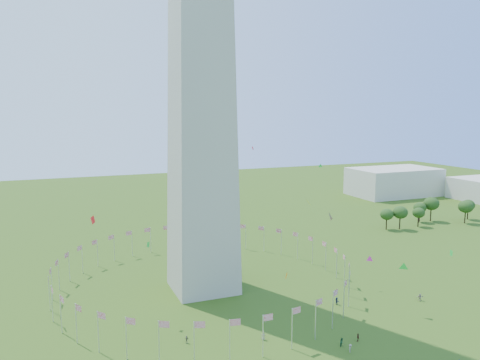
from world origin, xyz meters
name	(u,v)px	position (x,y,z in m)	size (l,w,h in m)	color
flag_ring	(203,273)	(0.00, 50.00, 4.50)	(80.24, 80.24, 9.00)	silver
gov_building_east_a	(394,182)	(150.00, 150.00, 8.00)	(50.00, 30.00, 16.00)	beige
crowd	(315,354)	(9.66, 5.77, 0.92)	(103.85, 44.09, 1.98)	black
kites_aloft	(311,236)	(17.70, 21.65, 20.66)	(123.72, 83.79, 39.30)	green
tree_line_east	(430,213)	(115.72, 85.22, 4.78)	(52.84, 15.75, 10.79)	#2D551C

